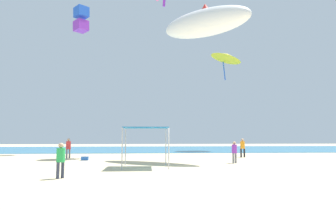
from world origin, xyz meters
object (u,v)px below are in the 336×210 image
at_px(kite_inflatable_white, 205,22).
at_px(kite_box_blue, 81,19).
at_px(person_central, 234,150).
at_px(person_near_tent, 68,147).
at_px(canopy_tent, 146,129).
at_px(person_leftmost, 61,157).
at_px(person_rightmost, 243,146).
at_px(kite_delta_yellow, 226,56).
at_px(cooler_box, 85,158).

bearing_deg(kite_inflatable_white, kite_box_blue, 178.29).
bearing_deg(kite_box_blue, person_central, -86.97).
height_order(person_near_tent, person_central, person_near_tent).
relative_size(person_near_tent, person_central, 1.11).
xyz_separation_m(canopy_tent, person_leftmost, (-4.02, -4.94, -1.43)).
height_order(canopy_tent, person_rightmost, canopy_tent).
bearing_deg(kite_delta_yellow, kite_box_blue, -72.36).
xyz_separation_m(person_near_tent, person_rightmost, (15.94, 0.31, -0.01)).
xyz_separation_m(cooler_box, kite_delta_yellow, (16.22, 16.39, 12.99)).
bearing_deg(person_central, kite_box_blue, 98.53).
distance_m(person_central, kite_inflatable_white, 11.70).
xyz_separation_m(person_leftmost, kite_delta_yellow, (15.26, 27.26, 12.18)).
distance_m(kite_inflatable_white, kite_delta_yellow, 17.29).
bearing_deg(person_near_tent, kite_box_blue, -137.50).
relative_size(cooler_box, kite_inflatable_white, 0.07).
height_order(cooler_box, kite_box_blue, kite_box_blue).
xyz_separation_m(person_near_tent, kite_box_blue, (-1.05, 8.65, 15.02)).
relative_size(person_leftmost, person_central, 1.05).
height_order(person_central, kite_inflatable_white, kite_inflatable_white).
height_order(person_central, person_rightmost, person_rightmost).
bearing_deg(person_rightmost, kite_inflatable_white, -147.77).
xyz_separation_m(canopy_tent, kite_box_blue, (-7.96, 16.97, 13.64)).
relative_size(cooler_box, kite_delta_yellow, 0.13).
height_order(person_near_tent, kite_inflatable_white, kite_inflatable_white).
relative_size(person_rightmost, kite_inflatable_white, 0.21).
distance_m(person_leftmost, kite_inflatable_white, 18.13).
relative_size(canopy_tent, person_central, 1.86).
xyz_separation_m(kite_inflatable_white, kite_delta_yellow, (6.07, 16.14, 1.20)).
relative_size(canopy_tent, kite_delta_yellow, 0.66).
height_order(canopy_tent, kite_delta_yellow, kite_delta_yellow).
bearing_deg(kite_delta_yellow, cooler_box, -42.63).
distance_m(canopy_tent, person_rightmost, 12.57).
bearing_deg(kite_box_blue, person_near_tent, -125.13).
height_order(person_near_tent, person_leftmost, person_near_tent).
height_order(person_leftmost, kite_box_blue, kite_box_blue).
height_order(person_leftmost, person_rightmost, person_rightmost).
bearing_deg(person_central, kite_inflatable_white, 73.66).
bearing_deg(person_central, person_near_tent, 120.15).
height_order(canopy_tent, kite_box_blue, kite_box_blue).
distance_m(person_near_tent, person_central, 14.62).
distance_m(person_central, cooler_box, 12.01).
bearing_deg(person_rightmost, person_central, -112.72).
distance_m(canopy_tent, kite_delta_yellow, 27.21).
bearing_deg(cooler_box, kite_delta_yellow, 45.30).
xyz_separation_m(canopy_tent, kite_delta_yellow, (11.24, 22.32, 10.76)).
bearing_deg(canopy_tent, cooler_box, 130.01).
bearing_deg(kite_inflatable_white, person_central, -32.07).
distance_m(canopy_tent, cooler_box, 8.06).
xyz_separation_m(person_near_tent, kite_inflatable_white, (12.09, -2.14, 10.93)).
xyz_separation_m(person_near_tent, person_central, (13.42, -5.78, -0.10)).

